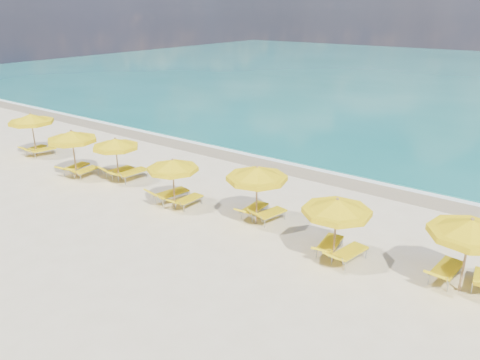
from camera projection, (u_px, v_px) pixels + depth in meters
The scene contains 25 objects.
ground_plane at pixel (219, 217), 19.46m from camera, with size 120.00×120.00×0.00m, color beige.
ocean at pixel (473, 80), 55.55m from camera, with size 120.00×80.00×0.30m, color #126560.
wet_sand_band at pixel (306, 170), 25.03m from camera, with size 120.00×2.60×0.01m, color tan.
foam_line at pixel (313, 166), 25.63m from camera, with size 120.00×1.20×0.03m, color white.
whitecap_near at pixel (298, 121), 35.60m from camera, with size 14.00×0.36×0.05m, color white.
umbrella_0 at pixel (31, 119), 26.76m from camera, with size 3.17×3.17×2.53m.
umbrella_1 at pixel (72, 137), 23.34m from camera, with size 2.82×2.82×2.48m.
umbrella_2 at pixel (116, 144), 22.74m from camera, with size 2.89×2.89×2.28m.
umbrella_3 at pixel (173, 166), 19.76m from camera, with size 2.45×2.45×2.23m.
umbrella_4 at pixel (257, 174), 18.18m from camera, with size 2.74×2.74×2.47m.
umbrella_5 at pixel (337, 207), 15.41m from camera, with size 2.92×2.92×2.37m.
umbrella_6 at pixel (471, 229), 13.69m from camera, with size 2.91×2.91×2.49m.
lounger_0_left at pixel (36, 150), 27.78m from camera, with size 0.79×1.72×0.67m.
lounger_0_right at pixel (43, 152), 27.36m from camera, with size 0.91×1.87×0.69m.
lounger_1_left at pixel (76, 170), 24.42m from camera, with size 0.92×1.95×0.73m.
lounger_1_right at pixel (86, 173), 23.98m from camera, with size 0.67×1.74×0.75m.
lounger_2_left at pixel (119, 173), 23.92m from camera, with size 0.80×1.86×0.82m.
lounger_2_right at pixel (132, 175), 23.53m from camera, with size 0.85×2.12×0.76m.
lounger_3_left at pixel (171, 197), 20.88m from camera, with size 1.02×2.09×0.89m.
lounger_3_right at pixel (188, 202), 20.39m from camera, with size 0.63×1.79×0.67m.
lounger_4_left at pixel (254, 212), 19.46m from camera, with size 0.67×1.84×0.72m.
lounger_4_right at pixel (270, 217), 18.97m from camera, with size 0.94×1.85×0.81m.
lounger_5_left at pixel (329, 248), 16.55m from camera, with size 0.84×1.93×0.72m.
lounger_5_right at pixel (348, 256), 15.97m from camera, with size 0.94×1.97×0.74m.
lounger_6_left at pixel (445, 274), 14.90m from camera, with size 0.83×2.06×0.82m.
Camera 1 is at (11.27, -13.66, 8.26)m, focal length 35.00 mm.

